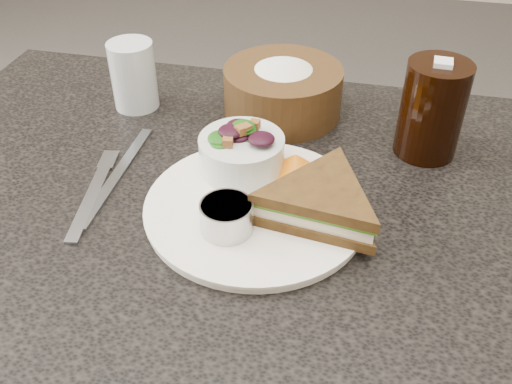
{
  "coord_description": "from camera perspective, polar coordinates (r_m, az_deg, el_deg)",
  "views": [
    {
      "loc": [
        0.13,
        -0.52,
        1.2
      ],
      "look_at": [
        0.01,
        -0.01,
        0.78
      ],
      "focal_mm": 40.0,
      "sensor_mm": 36.0,
      "label": 1
    }
  ],
  "objects": [
    {
      "name": "water_glass",
      "position": [
        0.9,
        -12.16,
        11.33
      ],
      "size": [
        0.08,
        0.08,
        0.1
      ],
      "primitive_type": "cylinder",
      "rotation": [
        0.0,
        0.0,
        -0.28
      ],
      "color": "silver",
      "rests_on": "dining_table"
    },
    {
      "name": "orange_wedge",
      "position": [
        0.72,
        3.93,
        2.79
      ],
      "size": [
        0.08,
        0.08,
        0.03
      ],
      "primitive_type": "cone",
      "rotation": [
        0.0,
        0.0,
        0.23
      ],
      "color": "orange",
      "rests_on": "dinner_plate"
    },
    {
      "name": "dressing_ramekin",
      "position": [
        0.64,
        -2.95,
        -2.53
      ],
      "size": [
        0.07,
        0.07,
        0.04
      ],
      "primitive_type": "cylinder",
      "rotation": [
        0.0,
        0.0,
        0.23
      ],
      "color": "#A8A9AB",
      "rests_on": "dinner_plate"
    },
    {
      "name": "dinner_plate",
      "position": [
        0.69,
        -0.0,
        -1.59
      ],
      "size": [
        0.26,
        0.26,
        0.01
      ],
      "primitive_type": "cylinder",
      "color": "white",
      "rests_on": "dining_table"
    },
    {
      "name": "sandwich",
      "position": [
        0.65,
        6.51,
        -1.01
      ],
      "size": [
        0.19,
        0.19,
        0.05
      ],
      "primitive_type": null,
      "rotation": [
        0.0,
        0.0,
        -0.13
      ],
      "color": "#4A3414",
      "rests_on": "dinner_plate"
    },
    {
      "name": "dining_table",
      "position": [
        0.98,
        -0.69,
        -18.33
      ],
      "size": [
        1.0,
        0.7,
        0.75
      ],
      "primitive_type": "cube",
      "color": "black",
      "rests_on": "floor"
    },
    {
      "name": "cola_glass",
      "position": [
        0.79,
        17.27,
        8.25
      ],
      "size": [
        0.1,
        0.1,
        0.14
      ],
      "primitive_type": null,
      "rotation": [
        0.0,
        0.0,
        0.27
      ],
      "color": "black",
      "rests_on": "dining_table"
    },
    {
      "name": "salad_bowl",
      "position": [
        0.72,
        -1.45,
        4.42
      ],
      "size": [
        0.14,
        0.14,
        0.06
      ],
      "primitive_type": null,
      "rotation": [
        0.0,
        0.0,
        0.32
      ],
      "color": "silver",
      "rests_on": "dinner_plate"
    },
    {
      "name": "bread_basket",
      "position": [
        0.86,
        2.72,
        10.79
      ],
      "size": [
        0.23,
        0.23,
        0.1
      ],
      "primitive_type": null,
      "rotation": [
        0.0,
        0.0,
        0.38
      ],
      "color": "#4C3719",
      "rests_on": "dining_table"
    },
    {
      "name": "knife",
      "position": [
        0.77,
        -13.67,
        1.72
      ],
      "size": [
        0.02,
        0.22,
        0.0
      ],
      "primitive_type": "cube",
      "rotation": [
        0.0,
        0.0,
        0.01
      ],
      "color": "#91959E",
      "rests_on": "dining_table"
    },
    {
      "name": "fork",
      "position": [
        0.74,
        -16.16,
        -0.57
      ],
      "size": [
        0.04,
        0.17,
        0.0
      ],
      "primitive_type": "cube",
      "rotation": [
        0.0,
        0.0,
        0.16
      ],
      "color": "#A5A8B2",
      "rests_on": "dining_table"
    }
  ]
}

